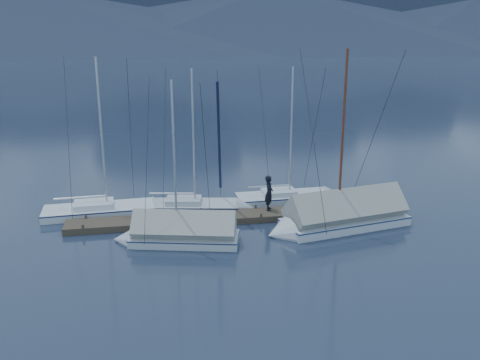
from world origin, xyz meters
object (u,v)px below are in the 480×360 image
Objects in this scene: sailboat_covered_near at (335,219)px; sailboat_open_mid at (203,207)px; sailboat_open_left at (117,210)px; person at (269,193)px; sailboat_open_right at (297,197)px; sailboat_covered_far at (175,235)px.

sailboat_open_mid is at bearing 148.10° from sailboat_covered_near.
person is at bearing -13.07° from sailboat_open_left.
sailboat_open_mid is (4.78, -0.33, -0.01)m from sailboat_open_left.
sailboat_open_mid is 7.46m from sailboat_covered_near.
sailboat_open_left is 1.08× the size of sailboat_open_mid.
sailboat_covered_near is 3.84m from person.
sailboat_open_left is 0.94× the size of sailboat_covered_near.
sailboat_open_right is 4.48× the size of person.
sailboat_covered_near is (11.10, -4.26, 0.33)m from sailboat_open_left.
sailboat_open_right is 4.77m from sailboat_covered_near.
sailboat_covered_near is (0.64, -4.72, 0.34)m from sailboat_open_right.
sailboat_open_right is at bearing 34.67° from sailboat_covered_far.
sailboat_open_left is 8.48m from person.
sailboat_open_right reaches higher than person.
person is at bearing -133.98° from sailboat_open_right.
sailboat_open_left reaches higher than sailboat_open_right.
sailboat_open_mid is 4.80m from sailboat_covered_far.
sailboat_open_mid is at bearing -3.92° from sailboat_open_left.
sailboat_covered_far is (-8.17, -0.49, -0.08)m from sailboat_covered_near.
sailboat_open_mid reaches higher than sailboat_covered_far.
sailboat_open_left is 1.10× the size of sailboat_covered_far.
sailboat_open_right is (10.46, 0.45, -0.01)m from sailboat_open_left.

